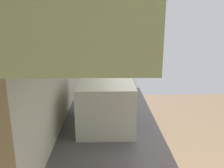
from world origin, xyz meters
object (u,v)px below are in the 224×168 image
(microwave, at_px, (106,102))
(bowl, at_px, (118,77))
(oven_range, at_px, (108,99))
(kettle, at_px, (120,85))

(microwave, xyz_separation_m, bowl, (1.18, -0.14, -0.12))
(oven_range, distance_m, microwave, 1.88)
(oven_range, distance_m, bowl, 0.77)
(oven_range, xyz_separation_m, bowl, (-0.60, -0.11, 0.47))
(microwave, distance_m, bowl, 1.19)
(bowl, distance_m, kettle, 0.44)
(oven_range, relative_size, bowl, 7.67)
(microwave, bearing_deg, oven_range, -0.94)
(bowl, relative_size, kettle, 0.65)
(microwave, distance_m, kettle, 0.76)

